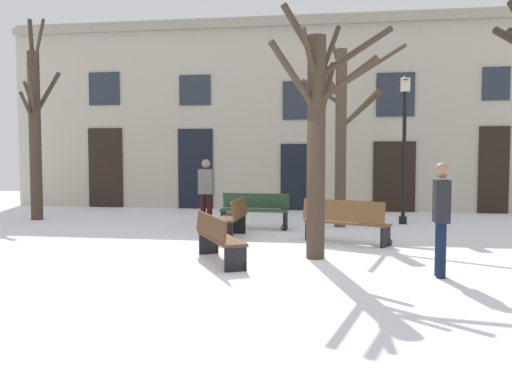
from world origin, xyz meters
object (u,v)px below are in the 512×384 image
object	(u,v)px
bench_facing_shops	(255,210)
person_crossing_plaza	(206,189)
tree_center	(318,130)
person_near_bench	(441,213)
tree_near_facade	(35,126)
bench_by_litter_bin	(345,221)
tree_foreground	(341,126)
streetlamp	(404,134)
bench_far_corner	(233,218)
bench_back_to_back_right	(218,237)

from	to	relation	value
bench_facing_shops	person_crossing_plaza	xyz separation A→B (m)	(-1.34, 0.33, 0.50)
tree_center	person_crossing_plaza	world-z (taller)	tree_center
tree_center	person_near_bench	distance (m)	2.72
tree_near_facade	bench_by_litter_bin	xyz separation A→B (m)	(8.78, -2.94, -2.20)
tree_near_facade	person_crossing_plaza	distance (m)	5.46
bench_by_litter_bin	bench_facing_shops	bearing A→B (deg)	-15.24
tree_near_facade	bench_facing_shops	xyz separation A→B (m)	(6.49, -0.94, -2.21)
tree_foreground	person_crossing_plaza	size ratio (longest dim) A/B	2.78
tree_center	bench_by_litter_bin	bearing A→B (deg)	75.05
tree_foreground	person_near_bench	world-z (taller)	tree_foreground
bench_by_litter_bin	person_crossing_plaza	size ratio (longest dim) A/B	1.08
bench_facing_shops	tree_foreground	bearing A→B (deg)	22.60
tree_near_facade	bench_facing_shops	distance (m)	6.92
streetlamp	bench_far_corner	size ratio (longest dim) A/B	2.37
bench_by_litter_bin	person_crossing_plaza	distance (m)	4.34
tree_center	bench_facing_shops	distance (m)	4.61
tree_near_facade	bench_far_corner	bearing A→B (deg)	-22.55
bench_facing_shops	person_crossing_plaza	size ratio (longest dim) A/B	1.00
tree_foreground	bench_far_corner	bearing A→B (deg)	-133.56
bench_facing_shops	streetlamp	bearing A→B (deg)	25.31
bench_far_corner	person_crossing_plaza	world-z (taller)	person_crossing_plaza
streetlamp	bench_facing_shops	size ratio (longest dim) A/B	2.26
tree_near_facade	person_near_bench	bearing A→B (deg)	-30.41
tree_center	streetlamp	world-z (taller)	tree_center
tree_foreground	bench_facing_shops	bearing A→B (deg)	-159.43
tree_foreground	bench_back_to_back_right	xyz separation A→B (m)	(-2.02, -5.29, -2.15)
tree_center	bench_far_corner	xyz separation A→B (m)	(-2.02, 2.14, -1.87)
tree_center	streetlamp	size ratio (longest dim) A/B	1.15
tree_near_facade	bench_far_corner	xyz separation A→B (m)	(6.28, -2.61, -2.21)
tree_near_facade	streetlamp	xyz separation A→B (m)	(10.27, 0.68, -0.26)
bench_far_corner	bench_by_litter_bin	bearing A→B (deg)	82.07
tree_foreground	bench_back_to_back_right	size ratio (longest dim) A/B	2.65
bench_far_corner	tree_center	bearing A→B (deg)	43.02
tree_center	bench_far_corner	distance (m)	3.49
streetlamp	tree_near_facade	bearing A→B (deg)	-176.20
streetlamp	tree_center	bearing A→B (deg)	-109.96
tree_foreground	bench_by_litter_bin	bearing A→B (deg)	-86.77
tree_foreground	tree_center	world-z (taller)	tree_foreground
tree_foreground	person_crossing_plaza	distance (m)	3.86
tree_near_facade	person_crossing_plaza	bearing A→B (deg)	-6.75
tree_foreground	tree_center	distance (m)	4.62
tree_foreground	bench_facing_shops	size ratio (longest dim) A/B	2.77
tree_center	person_near_bench	size ratio (longest dim) A/B	2.58
person_crossing_plaza	tree_near_facade	bearing A→B (deg)	177.37
bench_facing_shops	person_crossing_plaza	world-z (taller)	person_crossing_plaza
bench_by_litter_bin	bench_far_corner	xyz separation A→B (m)	(-2.50, 0.34, -0.01)
bench_by_litter_bin	bench_far_corner	size ratio (longest dim) A/B	1.13
tree_near_facade	tree_center	world-z (taller)	tree_near_facade
tree_near_facade	tree_center	size ratio (longest dim) A/B	1.28
bench_by_litter_bin	person_near_bench	distance (m)	3.48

